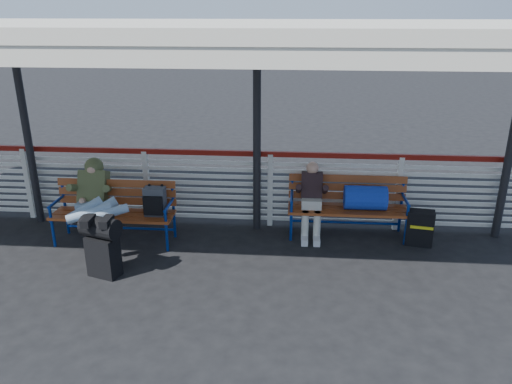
# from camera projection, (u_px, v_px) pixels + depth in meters

# --- Properties ---
(ground) EXTENTS (60.00, 60.00, 0.00)m
(ground) POSITION_uv_depth(u_px,v_px,m) (109.00, 279.00, 6.51)
(ground) COLOR black
(ground) RESTS_ON ground
(fence) EXTENTS (12.08, 0.08, 1.24)m
(fence) POSITION_uv_depth(u_px,v_px,m) (147.00, 183.00, 8.06)
(fence) COLOR silver
(fence) RESTS_ON ground
(canopy) EXTENTS (12.60, 3.60, 3.16)m
(canopy) POSITION_uv_depth(u_px,v_px,m) (109.00, 32.00, 6.26)
(canopy) COLOR silver
(canopy) RESTS_ON ground
(luggage_stack) EXTENTS (0.56, 0.42, 0.83)m
(luggage_stack) POSITION_uv_depth(u_px,v_px,m) (102.00, 244.00, 6.46)
(luggage_stack) COLOR black
(luggage_stack) RESTS_ON ground
(bench_left) EXTENTS (1.80, 0.56, 0.92)m
(bench_left) POSITION_uv_depth(u_px,v_px,m) (125.00, 205.00, 7.38)
(bench_left) COLOR #953E1C
(bench_left) RESTS_ON ground
(bench_right) EXTENTS (1.80, 0.56, 0.92)m
(bench_right) POSITION_uv_depth(u_px,v_px,m) (357.00, 199.00, 7.54)
(bench_right) COLOR #953E1C
(bench_right) RESTS_ON ground
(traveler_man) EXTENTS (0.94, 1.64, 0.77)m
(traveler_man) POSITION_uv_depth(u_px,v_px,m) (94.00, 205.00, 7.04)
(traveler_man) COLOR #9CB5D2
(traveler_man) RESTS_ON ground
(companion_person) EXTENTS (0.32, 0.66, 1.15)m
(companion_person) POSITION_uv_depth(u_px,v_px,m) (312.00, 199.00, 7.57)
(companion_person) COLOR beige
(companion_person) RESTS_ON ground
(suitcase_side) EXTENTS (0.42, 0.30, 0.54)m
(suitcase_side) POSITION_uv_depth(u_px,v_px,m) (420.00, 228.00, 7.37)
(suitcase_side) COLOR black
(suitcase_side) RESTS_ON ground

